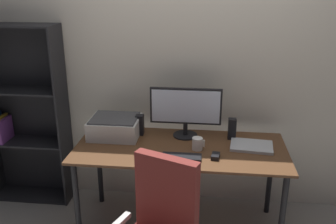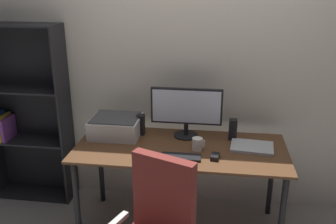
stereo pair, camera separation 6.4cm
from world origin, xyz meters
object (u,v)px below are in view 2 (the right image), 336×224
object	(u,v)px
keyboard	(181,157)
bookshelf	(25,116)
desk	(180,156)
coffee_mug	(197,144)
monitor	(186,109)
speaker_left	(141,125)
printer	(116,126)
laptop	(252,147)
speaker_right	(233,129)
mouse	(215,157)

from	to	relation	value
keyboard	bookshelf	xyz separation A→B (m)	(-1.48, 0.54, 0.04)
desk	coffee_mug	world-z (taller)	coffee_mug
monitor	coffee_mug	bearing A→B (deg)	-65.98
keyboard	speaker_left	bearing A→B (deg)	133.89
printer	laptop	bearing A→B (deg)	-5.34
desk	speaker_left	size ratio (longest dim) A/B	9.61
printer	coffee_mug	bearing A→B (deg)	-15.35
printer	bookshelf	xyz separation A→B (m)	(-0.90, 0.20, -0.03)
desk	speaker_right	distance (m)	0.48
desk	monitor	xyz separation A→B (m)	(0.02, 0.22, 0.32)
keyboard	coffee_mug	size ratio (longest dim) A/B	3.00
laptop	keyboard	bearing A→B (deg)	-149.48
mouse	printer	bearing A→B (deg)	167.22
coffee_mug	printer	distance (m)	0.71
bookshelf	keyboard	bearing A→B (deg)	-20.09
keyboard	bookshelf	bearing A→B (deg)	159.78
coffee_mug	speaker_left	size ratio (longest dim) A/B	0.57
monitor	laptop	bearing A→B (deg)	-17.03
desk	speaker_right	bearing A→B (deg)	27.67
printer	bookshelf	world-z (taller)	bookshelf
printer	monitor	bearing A→B (deg)	5.73
speaker_right	laptop	bearing A→B (deg)	-46.33
laptop	speaker_right	xyz separation A→B (m)	(-0.15, 0.15, 0.07)
mouse	bookshelf	size ratio (longest dim) A/B	0.06
speaker_right	bookshelf	bearing A→B (deg)	175.44
keyboard	speaker_left	distance (m)	0.55
printer	bookshelf	distance (m)	0.93
keyboard	mouse	xyz separation A→B (m)	(0.25, 0.02, 0.01)
keyboard	printer	size ratio (longest dim) A/B	0.72
coffee_mug	printer	size ratio (longest dim) A/B	0.24
desk	speaker_right	size ratio (longest dim) A/B	9.61
monitor	mouse	distance (m)	0.50
monitor	keyboard	bearing A→B (deg)	-89.84
laptop	printer	distance (m)	1.11
monitor	mouse	xyz separation A→B (m)	(0.25, -0.38, -0.22)
coffee_mug	laptop	size ratio (longest dim) A/B	0.30
mouse	printer	size ratio (longest dim) A/B	0.24
monitor	bookshelf	distance (m)	1.50
printer	desk	bearing A→B (deg)	-16.12
monitor	coffee_mug	distance (m)	0.33
monitor	bookshelf	world-z (taller)	bookshelf
monitor	speaker_left	bearing A→B (deg)	-178.81
keyboard	speaker_right	size ratio (longest dim) A/B	1.71
monitor	keyboard	world-z (taller)	monitor
speaker_right	printer	bearing A→B (deg)	-177.01
speaker_left	bookshelf	distance (m)	1.11
monitor	speaker_left	world-z (taller)	monitor
mouse	speaker_right	bearing A→B (deg)	78.68
coffee_mug	laptop	world-z (taller)	coffee_mug
mouse	laptop	size ratio (longest dim) A/B	0.30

